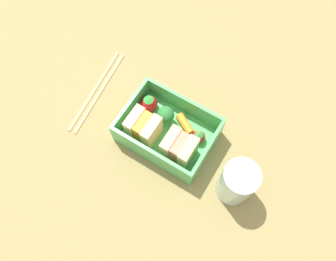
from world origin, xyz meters
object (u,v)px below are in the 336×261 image
object	(u,v)px
broccoli_floret	(166,115)
chopstick_pair	(97,91)
carrot_stick_far_left	(185,124)
strawberry_left	(149,104)
sandwich_center_left	(143,128)
strawberry_far_left	(199,137)
drinking_glass	(237,183)
sandwich_left	(179,148)

from	to	relation	value
broccoli_floret	chopstick_pair	bearing A→B (deg)	4.27
carrot_stick_far_left	strawberry_left	world-z (taller)	strawberry_left
chopstick_pair	sandwich_center_left	bearing A→B (deg)	166.96
carrot_stick_far_left	strawberry_left	distance (cm)	7.72
sandwich_center_left	strawberry_far_left	size ratio (longest dim) A/B	1.94
strawberry_far_left	carrot_stick_far_left	world-z (taller)	strawberry_far_left
carrot_stick_far_left	chopstick_pair	bearing A→B (deg)	6.70
carrot_stick_far_left	drinking_glass	xyz separation A→B (cm)	(-13.04, 5.71, 2.71)
strawberry_left	drinking_glass	distance (cm)	21.48
sandwich_center_left	broccoli_floret	distance (cm)	4.69
sandwich_left	drinking_glass	xyz separation A→B (cm)	(-11.20, 0.39, 0.58)
carrot_stick_far_left	broccoli_floret	size ratio (longest dim) A/B	0.96
drinking_glass	strawberry_far_left	bearing A→B (deg)	-25.87
sandwich_center_left	carrot_stick_far_left	bearing A→B (deg)	-135.98
broccoli_floret	drinking_glass	world-z (taller)	drinking_glass
broccoli_floret	drinking_glass	distance (cm)	17.24
strawberry_left	sandwich_left	bearing A→B (deg)	152.09
strawberry_far_left	drinking_glass	bearing A→B (deg)	154.13
strawberry_left	drinking_glass	xyz separation A→B (cm)	(-20.70, 5.42, 1.81)
strawberry_far_left	drinking_glass	size ratio (longest dim) A/B	0.32
strawberry_far_left	broccoli_floret	world-z (taller)	broccoli_floret
sandwich_left	drinking_glass	world-z (taller)	drinking_glass
chopstick_pair	drinking_glass	distance (cm)	32.41
broccoli_floret	strawberry_left	xyz separation A→B (cm)	(4.12, -0.79, -0.93)
strawberry_far_left	drinking_glass	distance (cm)	10.82
broccoli_floret	drinking_glass	xyz separation A→B (cm)	(-16.58, 4.64, 0.88)
sandwich_left	carrot_stick_far_left	xyz separation A→B (cm)	(1.84, -5.32, -2.13)
strawberry_far_left	drinking_glass	world-z (taller)	drinking_glass
strawberry_left	chopstick_pair	distance (cm)	11.67
strawberry_far_left	sandwich_left	bearing A→B (deg)	68.66
sandwich_left	strawberry_far_left	xyz separation A→B (cm)	(-1.66, -4.24, -1.59)
sandwich_center_left	drinking_glass	bearing A→B (deg)	178.80
strawberry_left	drinking_glass	bearing A→B (deg)	165.32
broccoli_floret	sandwich_center_left	bearing A→B (deg)	65.21
sandwich_center_left	strawberry_far_left	xyz separation A→B (cm)	(-9.00, -4.24, -1.59)
chopstick_pair	strawberry_left	bearing A→B (deg)	-170.22
carrot_stick_far_left	broccoli_floret	world-z (taller)	broccoli_floret
strawberry_far_left	strawberry_left	xyz separation A→B (cm)	(11.16, -0.80, 0.36)
broccoli_floret	strawberry_left	distance (cm)	4.30
sandwich_center_left	strawberry_far_left	world-z (taller)	sandwich_center_left
strawberry_far_left	broccoli_floret	xyz separation A→B (cm)	(7.04, -0.01, 1.29)
sandwich_center_left	strawberry_left	size ratio (longest dim) A/B	1.56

